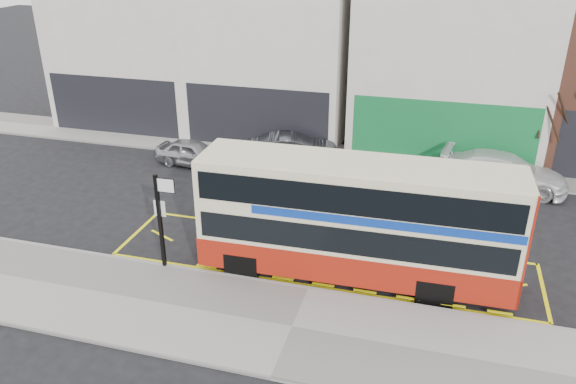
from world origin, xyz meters
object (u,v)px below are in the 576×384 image
(street_tree_right, at_px, (558,100))
(car_grey, at_px, (293,149))
(bus_stop_post, at_px, (161,213))
(street_tree_left, at_px, (107,61))
(car_silver, at_px, (193,153))
(car_white, at_px, (504,171))
(double_decker_bus, at_px, (357,219))

(street_tree_right, bearing_deg, car_grey, -171.02)
(bus_stop_post, bearing_deg, street_tree_left, 125.83)
(car_silver, bearing_deg, car_white, -79.05)
(car_grey, distance_m, car_white, 9.43)
(car_silver, distance_m, street_tree_right, 16.43)
(car_silver, relative_size, street_tree_right, 0.70)
(car_white, xyz_separation_m, street_tree_left, (-20.40, 2.56, 3.03))
(car_grey, relative_size, street_tree_left, 0.78)
(car_grey, distance_m, street_tree_right, 11.85)
(street_tree_left, xyz_separation_m, street_tree_right, (22.34, -0.51, -0.28))
(car_white, bearing_deg, car_silver, 103.23)
(double_decker_bus, relative_size, car_white, 1.88)
(bus_stop_post, bearing_deg, car_white, 40.32)
(car_silver, height_order, street_tree_right, street_tree_right)
(car_silver, relative_size, street_tree_left, 0.65)
(double_decker_bus, distance_m, car_grey, 9.89)
(car_silver, bearing_deg, street_tree_right, -72.41)
(car_silver, distance_m, street_tree_left, 8.16)
(double_decker_bus, bearing_deg, street_tree_right, 55.29)
(bus_stop_post, bearing_deg, double_decker_bus, 10.93)
(double_decker_bus, distance_m, car_silver, 11.58)
(street_tree_left, height_order, street_tree_right, street_tree_left)
(car_silver, distance_m, car_white, 13.96)
(double_decker_bus, bearing_deg, car_white, 58.16)
(car_silver, height_order, car_grey, car_grey)
(street_tree_left, bearing_deg, car_silver, -30.18)
(street_tree_right, bearing_deg, car_white, -133.46)
(double_decker_bus, distance_m, street_tree_left, 19.03)
(street_tree_right, bearing_deg, car_silver, -168.36)
(bus_stop_post, xyz_separation_m, car_grey, (1.56, 10.06, -1.36))
(double_decker_bus, distance_m, car_white, 9.95)
(double_decker_bus, bearing_deg, street_tree_left, 142.98)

